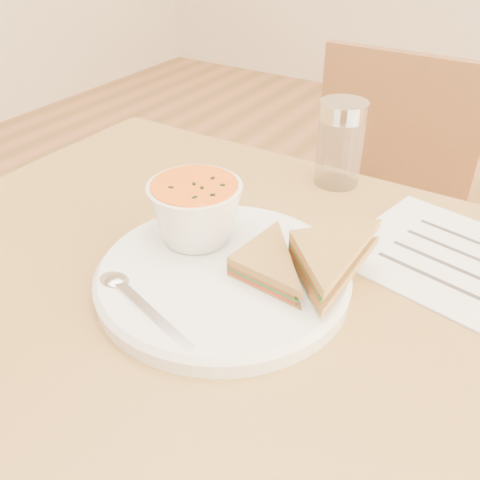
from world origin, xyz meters
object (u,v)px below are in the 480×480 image
Objects in this scene: chair_far at (355,255)px; condiment_shaker at (340,144)px; soup_bowl at (196,214)px; plate at (223,277)px.

condiment_shaker reaches higher than chair_far.
chair_far is 6.69× the size of condiment_shaker.
chair_far is at bearing 88.19° from soup_bowl.
chair_far is 2.93× the size of plate.
chair_far reaches higher than plate.
plate is 0.30m from condiment_shaker.
soup_bowl reaches higher than plate.
condiment_shaker is (0.07, 0.26, 0.01)m from soup_bowl.
condiment_shaker is at bearing 100.10° from chair_far.
soup_bowl is 0.27m from condiment_shaker.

